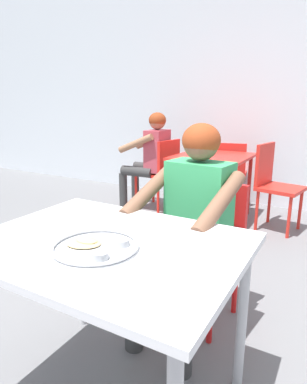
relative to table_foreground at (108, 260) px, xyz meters
name	(u,v)px	position (x,y,z in m)	size (l,w,h in m)	color
back_wall	(290,67)	(0.10, 3.43, 1.03)	(12.00, 0.12, 3.40)	silver
table_foreground	(108,260)	(0.00, 0.00, 0.00)	(1.06, 0.80, 0.76)	silver
thali_tray	(96,246)	(0.01, -0.08, 0.10)	(0.32, 0.32, 0.03)	#B7BABF
chair_foreground	(207,241)	(0.11, 0.82, -0.20)	(0.45, 0.47, 0.82)	red
diner_foreground	(191,215)	(0.10, 0.60, 0.03)	(0.53, 0.58, 1.18)	#383838
table_background_red	(213,164)	(-0.48, 2.52, -0.03)	(0.77, 0.87, 0.73)	red
chair_red_left	(161,169)	(-1.15, 2.57, -0.16)	(0.48, 0.49, 0.87)	red
chair_red_right	(273,181)	(0.18, 2.55, -0.16)	(0.48, 0.47, 0.89)	red
chair_red_far	(230,169)	(-0.46, 3.16, -0.20)	(0.48, 0.51, 0.81)	red
patron_background	(150,152)	(-1.27, 2.52, 0.04)	(0.56, 0.51, 1.18)	#333333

